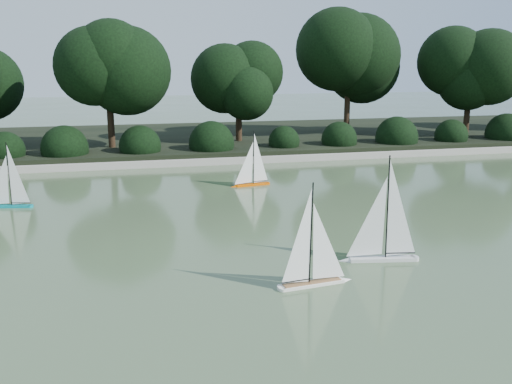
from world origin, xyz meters
TOP-DOWN VIEW (x-y plane):
  - ground at (0.00, 0.00)m, footprint 80.00×80.00m
  - pond_coping at (0.00, 9.00)m, footprint 40.00×0.35m
  - far_bank at (0.00, 13.00)m, footprint 40.00×8.00m
  - tree_line at (1.23, 11.44)m, footprint 26.31×3.93m
  - shrub_hedge at (0.00, 9.90)m, footprint 29.10×1.10m
  - sailboat_white_a at (0.89, 0.69)m, footprint 1.22×0.39m
  - sailboat_white_b at (-0.25, 0.01)m, footprint 1.09×0.31m
  - sailboat_orange at (0.16, 6.07)m, footprint 1.00×0.32m
  - sailboat_teal at (-5.02, 5.24)m, footprint 1.03×0.36m

SIDE VIEW (x-z plane):
  - ground at x=0.00m, z-range 0.00..0.00m
  - pond_coping at x=0.00m, z-range 0.00..0.18m
  - far_bank at x=0.00m, z-range 0.00..0.30m
  - sailboat_orange at x=0.16m, z-range -0.47..0.90m
  - sailboat_teal at x=-5.02m, z-range -0.48..0.92m
  - sailboat_white_b at x=-0.25m, z-range -0.51..0.97m
  - sailboat_white_a at x=0.89m, z-range -0.57..1.09m
  - shrub_hedge at x=0.00m, z-range -0.10..1.00m
  - tree_line at x=1.23m, z-range 0.45..4.83m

